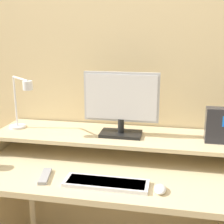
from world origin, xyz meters
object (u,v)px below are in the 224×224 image
Objects in this scene: monitor at (121,103)px; desk_lamp at (22,103)px; keyboard at (106,183)px; router_dock at (216,125)px; remote_control at (45,176)px; mouse at (160,189)px.

desk_lamp is (-0.58, -0.04, -0.01)m from monitor.
router_dock is at bearing 34.90° from keyboard.
monitor is 2.55× the size of remote_control.
monitor is at bearing 178.69° from router_dock.
remote_control is (-0.31, 0.02, -0.00)m from keyboard.
keyboard is 2.41× the size of remote_control.
monitor is 4.70× the size of mouse.
desk_lamp is 1.10m from router_dock.
router_dock is at bearing 22.64° from remote_control.
monitor is 0.48m from keyboard.
remote_control is at bearing -50.58° from desk_lamp.
desk_lamp is at bearing 157.02° from mouse.
keyboard is at bearing -145.10° from router_dock.
monitor is at bearing 122.20° from mouse.
desk_lamp is 1.94× the size of remote_control.
monitor reaches higher than remote_control.
monitor reaches higher than desk_lamp.
desk_lamp is at bearing 129.42° from remote_control.
desk_lamp is 0.50m from remote_control.
desk_lamp is at bearing 149.63° from keyboard.
monitor is 0.52m from router_dock.
desk_lamp is 0.72m from keyboard.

